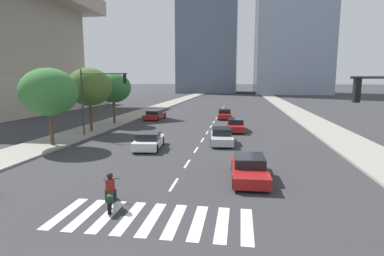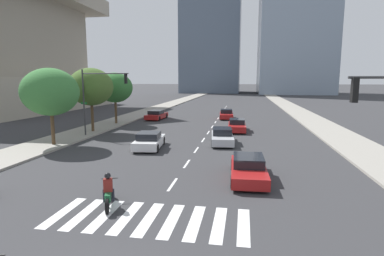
% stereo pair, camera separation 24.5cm
% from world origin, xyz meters
% --- Properties ---
extents(sidewalk_east, '(4.00, 260.00, 0.15)m').
position_xyz_m(sidewalk_east, '(12.38, 30.00, 0.07)').
color(sidewalk_east, gray).
rests_on(sidewalk_east, ground).
extents(sidewalk_west, '(4.00, 260.00, 0.15)m').
position_xyz_m(sidewalk_west, '(-12.38, 30.00, 0.07)').
color(sidewalk_west, gray).
rests_on(sidewalk_west, ground).
extents(crosswalk_near, '(7.65, 2.96, 0.01)m').
position_xyz_m(crosswalk_near, '(-0.00, 5.07, 0.00)').
color(crosswalk_near, silver).
rests_on(crosswalk_near, ground).
extents(lane_divider_center, '(0.14, 50.00, 0.01)m').
position_xyz_m(lane_divider_center, '(0.00, 33.07, 0.00)').
color(lane_divider_center, silver).
rests_on(lane_divider_center, ground).
extents(motorcycle_trailing, '(1.01, 2.08, 1.49)m').
position_xyz_m(motorcycle_trailing, '(-2.03, 5.95, 0.58)').
color(motorcycle_trailing, black).
rests_on(motorcycle_trailing, ground).
extents(sedan_red_0, '(1.99, 4.74, 1.21)m').
position_xyz_m(sedan_red_0, '(3.82, 10.67, 0.56)').
color(sedan_red_0, maroon).
rests_on(sedan_red_0, ground).
extents(sedan_white_1, '(2.24, 4.41, 1.28)m').
position_xyz_m(sedan_white_1, '(-3.71, 17.05, 0.59)').
color(sedan_white_1, silver).
rests_on(sedan_white_1, ground).
extents(sedan_silver_2, '(2.21, 4.73, 1.27)m').
position_xyz_m(sedan_silver_2, '(1.76, 19.87, 0.58)').
color(sedan_silver_2, '#B7BABF').
rests_on(sedan_silver_2, ground).
extents(sedan_red_3, '(2.12, 4.78, 1.24)m').
position_xyz_m(sedan_red_3, '(-8.17, 34.56, 0.58)').
color(sedan_red_3, maroon).
rests_on(sedan_red_3, ground).
extents(sedan_red_4, '(1.93, 4.64, 1.25)m').
position_xyz_m(sedan_red_4, '(2.83, 26.49, 0.58)').
color(sedan_red_4, maroon).
rests_on(sedan_red_4, ground).
extents(sedan_red_5, '(2.08, 4.58, 1.27)m').
position_xyz_m(sedan_red_5, '(1.14, 36.86, 0.58)').
color(sedan_red_5, maroon).
rests_on(sedan_red_5, ground).
extents(traffic_signal_far, '(4.72, 0.28, 6.11)m').
position_xyz_m(traffic_signal_far, '(-9.56, 20.91, 4.33)').
color(traffic_signal_far, '#333335').
rests_on(traffic_signal_far, sidewalk_west).
extents(street_tree_nearest, '(4.40, 4.40, 6.07)m').
position_xyz_m(street_tree_nearest, '(-11.58, 16.53, 4.35)').
color(street_tree_nearest, '#4C3823').
rests_on(street_tree_nearest, sidewalk_west).
extents(street_tree_second, '(4.38, 4.38, 6.32)m').
position_xyz_m(street_tree_second, '(-11.58, 23.15, 4.60)').
color(street_tree_second, '#4C3823').
rests_on(street_tree_second, sidewalk_west).
extents(street_tree_third, '(4.13, 4.13, 6.00)m').
position_xyz_m(street_tree_third, '(-11.58, 28.99, 4.38)').
color(street_tree_third, '#4C3823').
rests_on(street_tree_third, sidewalk_west).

